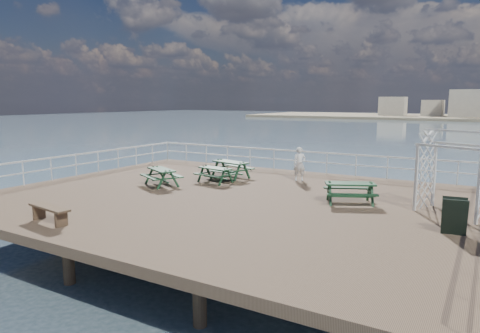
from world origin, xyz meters
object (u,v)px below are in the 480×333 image
(person, at_px, (300,164))
(picnic_table_c, at_px, (350,188))
(trellis_arbor, at_px, (455,178))
(picnic_table_d, at_px, (161,173))
(picnic_table_b, at_px, (215,172))
(flat_bench_near, at_px, (49,210))
(picnic_table_a, at_px, (231,166))

(person, bearing_deg, picnic_table_c, -69.74)
(trellis_arbor, bearing_deg, picnic_table_c, -153.34)
(picnic_table_d, relative_size, trellis_arbor, 0.78)
(picnic_table_b, bearing_deg, person, 46.67)
(picnic_table_b, relative_size, picnic_table_d, 0.83)
(picnic_table_c, relative_size, picnic_table_d, 1.02)
(flat_bench_near, distance_m, person, 10.93)
(picnic_table_a, distance_m, person, 3.28)
(picnic_table_a, relative_size, trellis_arbor, 0.78)
(picnic_table_b, height_order, picnic_table_c, picnic_table_c)
(picnic_table_a, distance_m, picnic_table_c, 6.76)
(picnic_table_c, distance_m, flat_bench_near, 10.02)
(picnic_table_a, xyz_separation_m, person, (3.13, 0.97, 0.21))
(picnic_table_b, height_order, picnic_table_d, picnic_table_d)
(picnic_table_a, bearing_deg, picnic_table_d, -102.61)
(picnic_table_b, height_order, person, person)
(picnic_table_a, distance_m, trellis_arbor, 9.95)
(picnic_table_d, xyz_separation_m, person, (4.72, 4.10, 0.25))
(picnic_table_c, height_order, flat_bench_near, picnic_table_c)
(trellis_arbor, bearing_deg, person, 179.21)
(picnic_table_b, relative_size, picnic_table_c, 0.81)
(picnic_table_b, xyz_separation_m, trellis_arbor, (9.69, -0.66, 0.73))
(flat_bench_near, bearing_deg, picnic_table_d, 106.13)
(picnic_table_a, height_order, person, person)
(picnic_table_b, xyz_separation_m, person, (3.10, 2.34, 0.29))
(trellis_arbor, bearing_deg, flat_bench_near, -121.61)
(person, bearing_deg, flat_bench_near, -136.20)
(picnic_table_c, bearing_deg, picnic_table_d, 161.23)
(picnic_table_a, distance_m, flat_bench_near, 9.28)
(picnic_table_c, xyz_separation_m, picnic_table_d, (-7.99, -0.93, -0.02))
(picnic_table_b, relative_size, trellis_arbor, 0.64)
(flat_bench_near, bearing_deg, picnic_table_b, 92.55)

